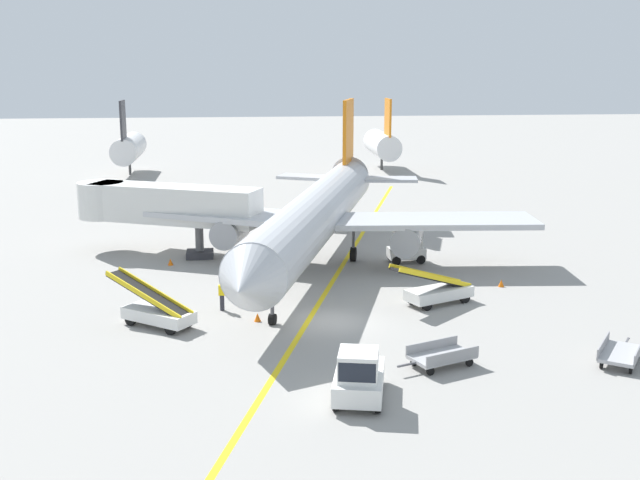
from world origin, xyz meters
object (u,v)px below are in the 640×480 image
jet_bridge (157,204)px  airliner (317,214)px  safety_cone_nose_left (258,317)px  baggage_tug_near_wing (409,249)px  ground_crew_marshaller (222,294)px  pushback_tug (359,376)px  safety_cone_wingtip_left (501,283)px  belt_loader_aft_hold (437,290)px  safety_cone_nose_right (170,262)px  baggage_cart_empty_trailing (621,353)px  belt_loader_forward_hold (157,311)px  baggage_cart_loaded (442,356)px

jet_bridge → airliner: bearing=-20.9°
safety_cone_nose_left → baggage_tug_near_wing: bearing=47.1°
ground_crew_marshaller → safety_cone_nose_left: (1.84, -2.03, -0.69)m
pushback_tug → safety_cone_wingtip_left: (10.82, 14.86, -0.77)m
pushback_tug → baggage_tug_near_wing: bearing=72.7°
jet_bridge → safety_cone_wingtip_left: (21.01, -10.17, -3.32)m
belt_loader_aft_hold → safety_cone_nose_right: belt_loader_aft_hold is taller
pushback_tug → baggage_cart_empty_trailing: 12.45m
belt_loader_forward_hold → baggage_cart_empty_trailing: size_ratio=1.34×
pushback_tug → ground_crew_marshaller: bearing=114.9°
belt_loader_forward_hold → belt_loader_aft_hold: bearing=8.1°
ground_crew_marshaller → safety_cone_nose_left: ground_crew_marshaller is taller
belt_loader_aft_hold → baggage_cart_loaded: (-2.03, -8.85, -0.31)m
baggage_tug_near_wing → safety_cone_nose_left: 15.14m
belt_loader_aft_hold → baggage_cart_loaded: size_ratio=1.34×
safety_cone_nose_left → safety_cone_wingtip_left: same height
belt_loader_forward_hold → ground_crew_marshaller: (3.23, 2.22, 0.13)m
belt_loader_forward_hold → safety_cone_wingtip_left: bearing=14.4°
ground_crew_marshaller → safety_cone_wingtip_left: ground_crew_marshaller is taller
belt_loader_forward_hold → airliner: bearing=50.4°
safety_cone_wingtip_left → pushback_tug: bearing=-126.1°
belt_loader_aft_hold → baggage_cart_empty_trailing: bearing=-57.4°
safety_cone_nose_right → belt_loader_aft_hold: bearing=-33.1°
ground_crew_marshaller → safety_cone_nose_right: size_ratio=3.86×
jet_bridge → baggage_cart_loaded: bearing=-56.8°
airliner → baggage_cart_empty_trailing: bearing=-57.4°
belt_loader_forward_hold → safety_cone_nose_left: belt_loader_forward_hold is taller
belt_loader_forward_hold → baggage_cart_empty_trailing: bearing=-18.9°
jet_bridge → baggage_tug_near_wing: (16.74, -3.94, -2.62)m
baggage_tug_near_wing → baggage_cart_empty_trailing: size_ratio=0.70×
airliner → safety_cone_nose_right: size_ratio=78.77×
safety_cone_nose_left → safety_cone_wingtip_left: bearing=18.4°
safety_cone_wingtip_left → airliner: bearing=149.5°
baggage_tug_near_wing → safety_cone_nose_left: size_ratio=5.65×
jet_bridge → ground_crew_marshaller: (4.61, -13.00, -2.63)m
baggage_cart_loaded → safety_cone_wingtip_left: 13.52m
airliner → pushback_tug: size_ratio=8.84×
baggage_cart_loaded → baggage_cart_empty_trailing: 8.00m
belt_loader_forward_hold → safety_cone_nose_right: size_ratio=10.78×
pushback_tug → safety_cone_nose_left: size_ratio=8.91×
belt_loader_forward_hold → baggage_cart_loaded: bearing=-27.3°
jet_bridge → belt_loader_aft_hold: size_ratio=2.53×
safety_cone_nose_left → safety_cone_nose_right: size_ratio=1.00×
baggage_tug_near_wing → belt_loader_aft_hold: (-0.36, -9.13, -0.15)m
belt_loader_forward_hold → safety_cone_wingtip_left: belt_loader_forward_hold is taller
jet_bridge → pushback_tug: (10.18, -25.03, -2.55)m
belt_loader_forward_hold → ground_crew_marshaller: size_ratio=2.79×
belt_loader_forward_hold → ground_crew_marshaller: bearing=34.5°
baggage_tug_near_wing → ground_crew_marshaller: bearing=-143.2°
baggage_cart_empty_trailing → ground_crew_marshaller: bearing=152.1°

